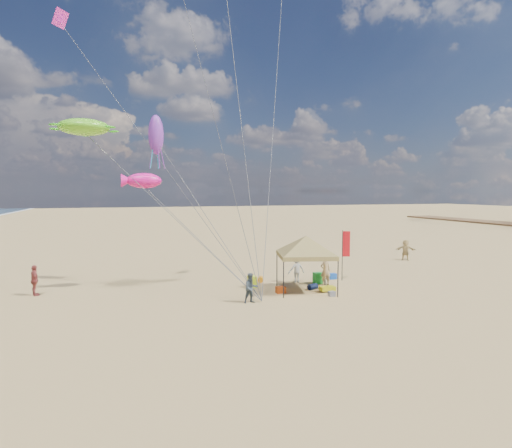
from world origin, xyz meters
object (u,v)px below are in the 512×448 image
(person_far_c, at_px, (405,250))
(person_near_a, at_px, (325,270))
(cooler_blue, at_px, (332,276))
(person_near_c, at_px, (296,269))
(person_near_b, at_px, (251,288))
(feather_flag, at_px, (345,247))
(cooler_red, at_px, (281,290))
(canopy_tent, at_px, (306,238))
(person_far_a, at_px, (35,280))
(chair_yellow, at_px, (252,282))
(beach_cart, at_px, (327,288))
(chair_green, at_px, (318,278))

(person_far_c, bearing_deg, person_near_a, -115.68)
(cooler_blue, distance_m, person_near_c, 2.81)
(cooler_blue, height_order, person_near_b, person_near_b)
(person_near_a, bearing_deg, feather_flag, -153.90)
(cooler_red, height_order, cooler_blue, same)
(canopy_tent, bearing_deg, person_far_a, 165.84)
(person_near_b, distance_m, person_near_c, 5.87)
(feather_flag, relative_size, person_near_a, 1.80)
(cooler_red, relative_size, person_near_b, 0.34)
(chair_yellow, bearing_deg, cooler_blue, 6.56)
(beach_cart, bearing_deg, canopy_tent, 154.96)
(beach_cart, relative_size, person_near_a, 0.48)
(chair_green, distance_m, person_far_a, 16.84)
(chair_yellow, bearing_deg, cooler_red, -58.74)
(chair_yellow, bearing_deg, person_far_c, 19.96)
(person_near_c, bearing_deg, cooler_blue, -177.63)
(canopy_tent, xyz_separation_m, feather_flag, (3.73, 1.92, -0.95))
(cooler_red, bearing_deg, canopy_tent, -1.56)
(cooler_red, height_order, person_near_b, person_near_b)
(cooler_red, bearing_deg, chair_yellow, 121.26)
(person_far_a, bearing_deg, cooler_red, -125.19)
(beach_cart, height_order, person_near_a, person_near_a)
(cooler_red, bearing_deg, feather_flag, 19.51)
(beach_cart, bearing_deg, person_near_c, 103.16)
(person_near_a, height_order, person_far_c, person_near_a)
(cooler_blue, xyz_separation_m, person_far_a, (-18.24, 1.18, 0.69))
(cooler_red, distance_m, person_near_c, 3.20)
(feather_flag, height_order, beach_cart, feather_flag)
(chair_green, height_order, chair_yellow, same)
(feather_flag, bearing_deg, person_near_a, -155.86)
(feather_flag, bearing_deg, person_near_c, 171.39)
(feather_flag, xyz_separation_m, cooler_red, (-5.31, -1.88, -2.04))
(chair_yellow, height_order, person_near_c, person_near_c)
(cooler_blue, xyz_separation_m, chair_green, (-1.54, -0.93, 0.16))
(feather_flag, height_order, chair_green, feather_flag)
(canopy_tent, distance_m, person_near_c, 3.37)
(person_near_b, distance_m, person_far_a, 12.39)
(feather_flag, xyz_separation_m, beach_cart, (-2.58, -2.46, -2.03))
(person_near_c, relative_size, person_far_a, 1.00)
(person_near_a, bearing_deg, person_far_a, -7.12)
(chair_yellow, height_order, person_near_a, person_near_a)
(chair_green, xyz_separation_m, person_near_c, (-1.18, 0.72, 0.53))
(chair_green, bearing_deg, person_near_a, -68.78)
(canopy_tent, height_order, person_near_b, canopy_tent)
(feather_flag, xyz_separation_m, chair_yellow, (-6.46, 0.02, -1.88))
(cooler_blue, distance_m, person_near_a, 2.15)
(person_near_b, bearing_deg, person_near_a, 18.13)
(person_far_c, bearing_deg, chair_green, -118.55)
(cooler_red, height_order, chair_green, chair_green)
(cooler_red, height_order, beach_cart, cooler_red)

